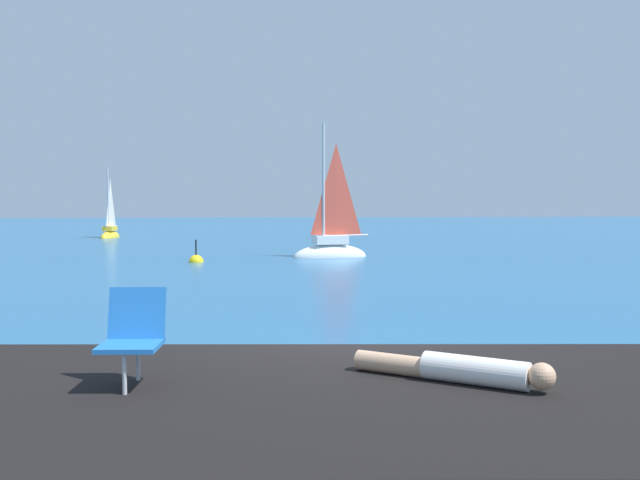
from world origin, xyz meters
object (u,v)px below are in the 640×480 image
(sailboat_near, at_px, (331,249))
(person_sunbather, at_px, (460,370))
(beach_chair, at_px, (133,332))
(marker_buoy, at_px, (196,262))
(sailboat_far, at_px, (110,234))

(sailboat_near, xyz_separation_m, person_sunbather, (-0.96, -24.15, 0.70))
(beach_chair, distance_m, marker_buoy, 22.16)
(marker_buoy, bearing_deg, sailboat_near, 20.14)
(sailboat_far, relative_size, person_sunbather, 3.03)
(sailboat_near, relative_size, person_sunbather, 3.92)
(sailboat_near, bearing_deg, marker_buoy, 5.48)
(marker_buoy, bearing_deg, person_sunbather, -79.02)
(sailboat_far, bearing_deg, sailboat_near, 46.03)
(sailboat_far, xyz_separation_m, person_sunbather, (11.06, -39.43, 0.77))
(person_sunbather, relative_size, marker_buoy, 1.35)
(beach_chair, bearing_deg, person_sunbather, 89.95)
(person_sunbather, xyz_separation_m, marker_buoy, (-4.31, 22.22, -1.02))
(sailboat_far, distance_m, beach_chair, 40.17)
(sailboat_far, height_order, beach_chair, sailboat_far)
(person_sunbather, relative_size, beach_chair, 1.90)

